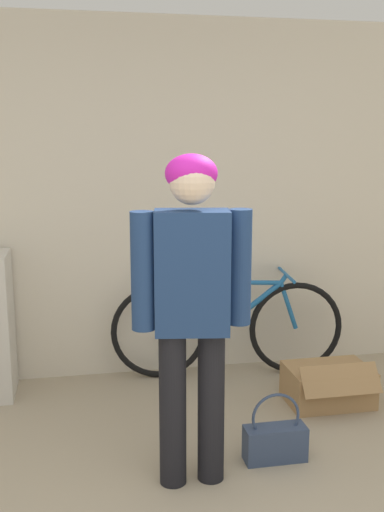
% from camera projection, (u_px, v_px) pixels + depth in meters
% --- Properties ---
extents(wall_back, '(8.00, 0.07, 2.60)m').
position_uv_depth(wall_back, '(137.00, 202.00, 4.37)').
color(wall_back, beige).
rests_on(wall_back, ground_plane).
extents(person, '(0.60, 0.26, 1.69)m').
position_uv_depth(person, '(192.00, 293.00, 2.94)').
color(person, black).
rests_on(person, ground_plane).
extents(bicycle, '(1.73, 0.46, 0.78)m').
position_uv_depth(bicycle, '(228.00, 327.00, 4.45)').
color(bicycle, black).
rests_on(bicycle, ground_plane).
extents(handbag, '(0.34, 0.13, 0.39)m').
position_uv_depth(handbag, '(275.00, 440.00, 3.31)').
color(handbag, '#334260').
rests_on(handbag, ground_plane).
extents(cardboard_box, '(0.55, 0.45, 0.32)m').
position_uv_depth(cardboard_box, '(328.00, 385.00, 4.03)').
color(cardboard_box, '#A87F51').
rests_on(cardboard_box, ground_plane).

